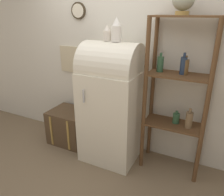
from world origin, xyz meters
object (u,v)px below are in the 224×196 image
Objects in this scene: refrigerator at (112,101)px; vase_center at (116,30)px; suitcase_trunk at (70,126)px; vase_left at (107,34)px; globe at (183,0)px.

refrigerator is 5.83× the size of vase_center.
suitcase_trunk is 2.06× the size of vase_center.
vase_center is (0.13, -0.01, 0.04)m from vase_left.
refrigerator is 2.83× the size of suitcase_trunk.
refrigerator is 0.90m from vase_center.
vase_left is 0.67× the size of vase_center.
refrigerator is 0.95m from suitcase_trunk.
refrigerator is at bearing 177.76° from vase_center.
vase_center reaches higher than refrigerator.
suitcase_trunk is (-0.75, 0.04, -0.57)m from refrigerator.
globe reaches higher than vase_center.
suitcase_trunk is 2.33m from globe.
vase_center is (-0.69, -0.12, -0.31)m from globe.
vase_left is at bearing 174.02° from vase_center.
refrigerator is at bearing -171.02° from globe.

